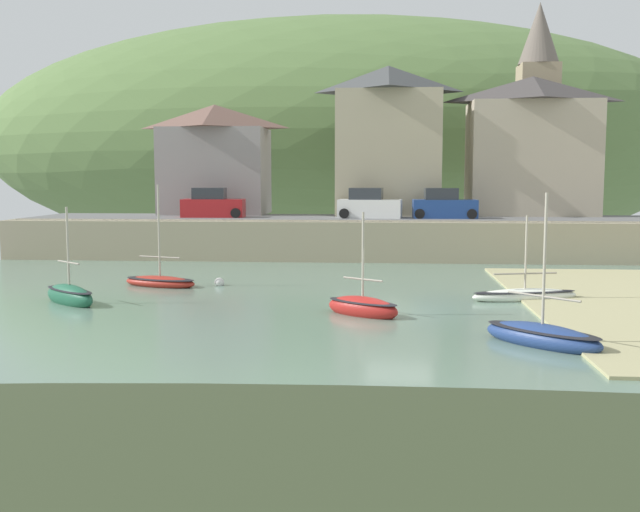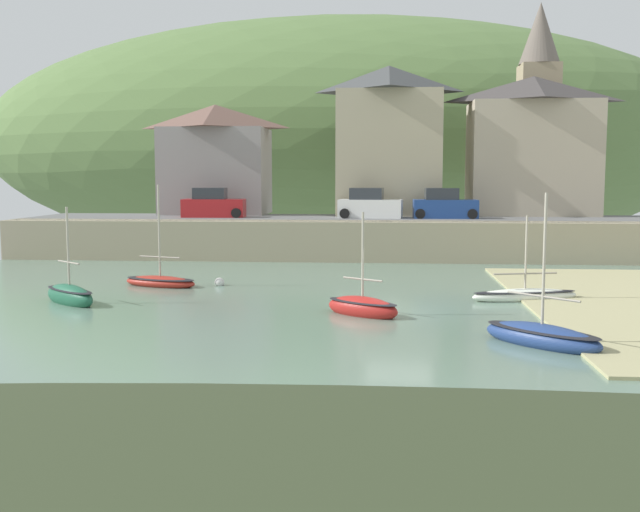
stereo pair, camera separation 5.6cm
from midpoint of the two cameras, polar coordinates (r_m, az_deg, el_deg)
name	(u,v)px [view 2 (the right image)]	position (r m, az deg, el deg)	size (l,w,h in m)	color
ground	(466,377)	(18.84, 11.30, -9.13)	(48.00, 41.00, 0.61)	slate
quay_seawall	(392,238)	(45.27, 5.64, 1.40)	(48.00, 9.40, 2.40)	tan
hillside_backdrop	(339,141)	(83.02, 1.53, 8.88)	(80.00, 44.00, 25.80)	#587640
waterfront_building_left	(216,159)	(54.13, -8.02, 7.46)	(7.72, 5.40, 7.81)	gray
waterfront_building_centre	(388,140)	(52.87, 5.34, 8.93)	(7.45, 6.28, 10.39)	tan
waterfront_building_right	(532,145)	(53.89, 16.09, 8.22)	(8.88, 5.28, 9.56)	tan
church_with_spire	(538,106)	(58.23, 16.51, 11.08)	(3.00, 3.00, 15.42)	#9B8969
sailboat_tall_mast	(160,281)	(35.27, -12.19, -1.92)	(3.92, 2.36, 4.86)	#A3271C
sailboat_white_hull	(70,295)	(31.41, -18.72, -2.91)	(3.16, 2.83, 4.12)	#1E593E
rowboat_small_beached	(362,307)	(27.32, 3.36, -3.97)	(3.11, 2.59, 4.01)	#A9201C
sailboat_blue_trim	(525,295)	(31.66, 15.59, -2.92)	(4.63, 1.96, 3.65)	white
dinghy_open_wooden	(542,336)	(23.46, 16.82, -5.95)	(3.70, 3.63, 4.81)	navy
parked_car_near_slipway	(213,205)	(49.59, -8.23, 3.92)	(4.17, 1.88, 1.95)	#AC1C20
parked_car_by_wall	(370,206)	(48.35, 3.88, 3.91)	(4.25, 2.11, 1.95)	silver
parked_car_end_of_row	(444,206)	(48.52, 9.62, 3.85)	(4.13, 1.82, 1.95)	navy
mooring_buoy	(220,282)	(34.99, -7.72, -2.04)	(0.45, 0.45, 0.45)	silver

